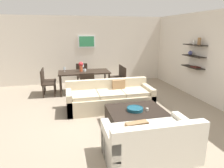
# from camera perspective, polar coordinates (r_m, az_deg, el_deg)

# --- Properties ---
(ground_plane) EXTENTS (18.00, 18.00, 0.00)m
(ground_plane) POSITION_cam_1_polar(r_m,az_deg,el_deg) (5.44, -0.18, -8.23)
(ground_plane) COLOR gray
(back_wall_unit) EXTENTS (8.40, 0.09, 2.70)m
(back_wall_unit) POSITION_cam_1_polar(r_m,az_deg,el_deg) (8.55, -3.65, 9.67)
(back_wall_unit) COLOR silver
(back_wall_unit) RESTS_ON ground
(right_wall_shelf_unit) EXTENTS (0.34, 8.20, 2.70)m
(right_wall_shelf_unit) POSITION_cam_1_polar(r_m,az_deg,el_deg) (6.91, 24.02, 7.13)
(right_wall_shelf_unit) COLOR silver
(right_wall_shelf_unit) RESTS_ON ground
(sofa_beige) EXTENTS (2.37, 0.90, 0.78)m
(sofa_beige) POSITION_cam_1_polar(r_m,az_deg,el_deg) (5.64, -0.61, -4.17)
(sofa_beige) COLOR beige
(sofa_beige) RESTS_ON ground
(loveseat_white) EXTENTS (1.56, 0.90, 0.78)m
(loveseat_white) POSITION_cam_1_polar(r_m,az_deg,el_deg) (3.63, 10.82, -16.00)
(loveseat_white) COLOR silver
(loveseat_white) RESTS_ON ground
(coffee_table) EXTENTS (1.28, 1.06, 0.38)m
(coffee_table) POSITION_cam_1_polar(r_m,az_deg,el_deg) (4.74, 6.89, -9.48)
(coffee_table) COLOR black
(coffee_table) RESTS_ON ground
(decorative_bowl) EXTENTS (0.37, 0.37, 0.07)m
(decorative_bowl) POSITION_cam_1_polar(r_m,az_deg,el_deg) (4.62, 6.54, -7.03)
(decorative_bowl) COLOR navy
(decorative_bowl) RESTS_ON coffee_table
(candle_jar) EXTENTS (0.06, 0.06, 0.06)m
(candle_jar) POSITION_cam_1_polar(r_m,az_deg,el_deg) (4.66, 9.93, -7.09)
(candle_jar) COLOR silver
(candle_jar) RESTS_ON coffee_table
(dining_table) EXTENTS (1.76, 0.87, 0.75)m
(dining_table) POSITION_cam_1_polar(r_m,az_deg,el_deg) (7.12, -7.93, 2.97)
(dining_table) COLOR black
(dining_table) RESTS_ON ground
(dining_chair_left_far) EXTENTS (0.44, 0.44, 0.88)m
(dining_chair_left_far) POSITION_cam_1_polar(r_m,az_deg,el_deg) (7.35, -18.05, 1.37)
(dining_chair_left_far) COLOR black
(dining_chair_left_far) RESTS_ON ground
(dining_chair_right_far) EXTENTS (0.44, 0.44, 0.88)m
(dining_chair_right_far) POSITION_cam_1_polar(r_m,az_deg,el_deg) (7.57, 1.71, 2.49)
(dining_chair_right_far) COLOR black
(dining_chair_right_far) RESTS_ON ground
(dining_chair_left_near) EXTENTS (0.44, 0.44, 0.88)m
(dining_chair_left_near) POSITION_cam_1_polar(r_m,az_deg,el_deg) (6.97, -18.29, 0.63)
(dining_chair_left_near) COLOR black
(dining_chair_left_near) RESTS_ON ground
(dining_chair_head) EXTENTS (0.44, 0.44, 0.88)m
(dining_chair_head) POSITION_cam_1_polar(r_m,az_deg,el_deg) (7.98, -8.47, 2.98)
(dining_chair_head) COLOR black
(dining_chair_head) RESTS_ON ground
(dining_chair_foot) EXTENTS (0.44, 0.44, 0.88)m
(dining_chair_foot) POSITION_cam_1_polar(r_m,az_deg,el_deg) (6.35, -7.14, -0.09)
(dining_chair_foot) COLOR black
(dining_chair_foot) RESTS_ON ground
(dining_chair_right_near) EXTENTS (0.44, 0.44, 0.88)m
(dining_chair_right_near) POSITION_cam_1_polar(r_m,az_deg,el_deg) (7.20, 2.51, 1.83)
(dining_chair_right_near) COLOR black
(dining_chair_right_near) RESTS_ON ground
(wine_glass_head) EXTENTS (0.08, 0.08, 0.18)m
(wine_glass_head) POSITION_cam_1_polar(r_m,az_deg,el_deg) (7.45, -8.27, 5.06)
(wine_glass_head) COLOR silver
(wine_glass_head) RESTS_ON dining_table
(wine_glass_foot) EXTENTS (0.08, 0.08, 0.16)m
(wine_glass_foot) POSITION_cam_1_polar(r_m,az_deg,el_deg) (6.72, -7.68, 3.89)
(wine_glass_foot) COLOR silver
(wine_glass_foot) RESTS_ON dining_table
(wine_glass_left_far) EXTENTS (0.07, 0.07, 0.16)m
(wine_glass_left_far) POSITION_cam_1_polar(r_m,az_deg,el_deg) (7.16, -13.33, 4.29)
(wine_glass_left_far) COLOR silver
(wine_glass_left_far) RESTS_ON dining_table
(centerpiece_vase) EXTENTS (0.16, 0.16, 0.34)m
(centerpiece_vase) POSITION_cam_1_polar(r_m,az_deg,el_deg) (7.11, -8.81, 5.19)
(centerpiece_vase) COLOR #D85933
(centerpiece_vase) RESTS_ON dining_table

